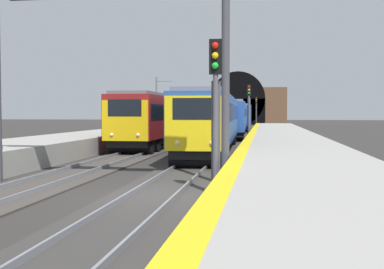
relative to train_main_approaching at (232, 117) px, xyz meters
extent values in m
plane|color=#302D2B|center=(-36.89, 0.00, -2.13)|extent=(320.00, 320.00, 0.00)
cube|color=#9E9B93|center=(-36.89, -4.54, -1.59)|extent=(112.00, 4.81, 1.06)
cube|color=yellow|center=(-36.89, -2.39, -1.06)|extent=(112.00, 0.50, 0.01)
cube|color=#383533|center=(-36.89, 0.00, -2.10)|extent=(160.00, 2.93, 0.06)
cube|color=gray|center=(-36.89, 0.72, -1.99)|extent=(160.00, 0.07, 0.15)
cube|color=gray|center=(-36.89, -0.72, -1.99)|extent=(160.00, 0.07, 0.15)
cube|color=#423D38|center=(-36.89, 4.56, -2.10)|extent=(160.00, 2.97, 0.06)
cube|color=gray|center=(-36.89, 3.85, -1.99)|extent=(160.00, 0.07, 0.15)
cube|color=#264C99|center=(-20.25, 0.00, 0.08)|extent=(20.09, 3.29, 2.62)
cube|color=black|center=(-20.25, 0.00, 0.46)|extent=(19.29, 3.30, 0.93)
cube|color=slate|center=(-20.25, 0.00, 1.49)|extent=(19.47, 2.86, 0.20)
cube|color=black|center=(-20.25, 0.00, -1.40)|extent=(19.68, 2.95, 0.47)
cylinder|color=black|center=(-29.29, -0.25, -1.70)|extent=(0.91, 2.54, 0.85)
cylinder|color=black|center=(-27.49, -0.20, -1.70)|extent=(0.91, 2.54, 0.85)
cylinder|color=black|center=(-13.01, 0.20, -1.70)|extent=(0.91, 2.54, 0.85)
cylinder|color=black|center=(-11.21, 0.25, -1.70)|extent=(0.91, 2.54, 0.85)
cube|color=yellow|center=(-30.30, -0.28, -0.03)|extent=(0.19, 2.63, 2.40)
cube|color=black|center=(-30.35, -0.28, 0.60)|extent=(0.09, 1.91, 0.94)
sphere|color=#F2EACC|center=(-30.33, -1.03, -0.88)|extent=(0.20, 0.20, 0.20)
sphere|color=#F2EACC|center=(-30.38, 0.47, -0.88)|extent=(0.20, 0.20, 0.20)
cube|color=#264C99|center=(0.26, 0.00, 0.08)|extent=(20.09, 3.29, 2.62)
cube|color=black|center=(0.26, 0.00, 0.43)|extent=(19.29, 3.30, 0.75)
cube|color=slate|center=(0.26, 0.00, 1.49)|extent=(19.47, 2.86, 0.20)
cube|color=black|center=(0.26, 0.00, -1.40)|extent=(19.68, 2.95, 0.47)
cylinder|color=black|center=(-8.35, -0.24, -1.70)|extent=(0.91, 2.54, 0.85)
cylinder|color=black|center=(-6.55, -0.19, -1.70)|extent=(0.91, 2.54, 0.85)
cylinder|color=black|center=(7.06, 0.19, -1.70)|extent=(0.91, 2.54, 0.85)
cylinder|color=black|center=(8.86, 0.24, -1.70)|extent=(0.91, 2.54, 0.85)
cube|color=#264C99|center=(20.76, 0.00, 0.08)|extent=(20.09, 3.29, 2.62)
cube|color=black|center=(20.76, 0.00, 0.39)|extent=(19.29, 3.30, 0.80)
cube|color=slate|center=(20.76, 0.00, 1.49)|extent=(19.47, 2.86, 0.20)
cube|color=black|center=(20.76, 0.00, -1.40)|extent=(19.68, 2.95, 0.47)
cylinder|color=black|center=(11.88, -0.25, -1.70)|extent=(0.91, 2.54, 0.85)
cylinder|color=black|center=(13.68, -0.20, -1.70)|extent=(0.91, 2.54, 0.85)
cylinder|color=black|center=(27.84, 0.20, -1.70)|extent=(0.91, 2.54, 0.85)
cylinder|color=black|center=(29.64, 0.25, -1.70)|extent=(0.91, 2.54, 0.85)
cube|color=maroon|center=(-14.31, 4.56, 0.16)|extent=(18.79, 3.16, 2.73)
cube|color=black|center=(-14.31, 4.56, 0.47)|extent=(18.04, 3.17, 0.97)
cube|color=slate|center=(-14.31, 4.56, 1.63)|extent=(18.22, 2.72, 0.20)
cube|color=black|center=(-14.31, 4.56, -1.38)|extent=(18.41, 2.81, 0.49)
cylinder|color=black|center=(-22.36, 4.69, -1.69)|extent=(0.91, 2.65, 0.87)
cylinder|color=black|center=(-20.56, 4.66, -1.69)|extent=(0.91, 2.65, 0.87)
cylinder|color=black|center=(-8.07, 4.47, -1.69)|extent=(0.91, 2.65, 0.87)
cylinder|color=black|center=(-6.27, 4.44, -1.69)|extent=(0.91, 2.65, 0.87)
cube|color=#E5B20F|center=(-23.73, 4.71, -0.02)|extent=(0.16, 2.76, 2.36)
cube|color=black|center=(-23.78, 4.71, 0.71)|extent=(0.07, 2.01, 0.98)
sphere|color=#F2EACC|center=(-23.80, 3.92, -0.85)|extent=(0.20, 0.20, 0.20)
sphere|color=#F2EACC|center=(-23.77, 5.50, -0.85)|extent=(0.20, 0.20, 0.20)
cube|color=maroon|center=(5.05, 4.56, 0.16)|extent=(18.79, 3.16, 2.73)
cube|color=black|center=(5.05, 4.56, 0.55)|extent=(18.04, 3.17, 0.93)
cube|color=slate|center=(5.05, 4.56, 1.63)|extent=(18.22, 2.72, 0.20)
cube|color=black|center=(5.05, 4.56, -1.38)|extent=(18.41, 2.81, 0.49)
cylinder|color=black|center=(-3.07, 4.69, -1.69)|extent=(0.91, 2.65, 0.87)
cylinder|color=black|center=(-1.27, 4.66, -1.69)|extent=(0.91, 2.65, 0.87)
cylinder|color=black|center=(11.37, 4.47, -1.69)|extent=(0.91, 2.65, 0.87)
cylinder|color=black|center=(13.17, 4.44, -1.69)|extent=(0.91, 2.65, 0.87)
cube|color=maroon|center=(24.42, 4.56, 0.16)|extent=(18.79, 3.16, 2.73)
cube|color=black|center=(24.42, 4.56, 0.46)|extent=(18.04, 3.17, 0.87)
cube|color=slate|center=(24.42, 4.56, 1.63)|extent=(18.22, 2.72, 0.20)
cube|color=black|center=(24.42, 4.56, -1.38)|extent=(18.41, 2.81, 0.49)
cylinder|color=black|center=(16.01, 4.69, -1.69)|extent=(0.91, 2.65, 0.87)
cylinder|color=black|center=(17.81, 4.66, -1.69)|extent=(0.91, 2.65, 0.87)
cylinder|color=black|center=(31.02, 4.46, -1.69)|extent=(0.91, 2.65, 0.87)
cylinder|color=black|center=(32.82, 4.43, -1.69)|extent=(0.91, 2.65, 0.87)
cylinder|color=#4C4C54|center=(-36.60, -1.80, -0.26)|extent=(0.16, 0.16, 3.72)
cube|color=black|center=(-36.60, -1.80, 2.12)|extent=(0.20, 0.38, 1.05)
cube|color=#4C4C54|center=(-36.46, -1.80, -0.26)|extent=(0.04, 0.28, 3.35)
sphere|color=red|center=(-36.73, -1.80, 2.45)|extent=(0.20, 0.20, 0.20)
sphere|color=yellow|center=(-36.73, -1.80, 2.15)|extent=(0.20, 0.20, 0.20)
sphere|color=green|center=(-36.73, -1.80, 1.85)|extent=(0.20, 0.20, 0.20)
cylinder|color=#4C4C54|center=(-3.75, -1.80, -0.04)|extent=(0.16, 0.16, 4.17)
cube|color=black|center=(-3.75, -1.80, 2.57)|extent=(0.20, 0.38, 1.05)
cube|color=#4C4C54|center=(-3.61, -1.80, -0.04)|extent=(0.04, 0.28, 3.76)
sphere|color=red|center=(-3.88, -1.80, 2.90)|extent=(0.20, 0.20, 0.20)
sphere|color=yellow|center=(-3.88, -1.80, 2.60)|extent=(0.20, 0.20, 0.20)
sphere|color=green|center=(-3.88, -1.80, 2.30)|extent=(0.20, 0.20, 0.20)
cylinder|color=#38383D|center=(39.44, -1.80, 0.05)|extent=(0.16, 0.16, 4.35)
cube|color=black|center=(39.44, -1.80, 2.75)|extent=(0.20, 0.38, 1.05)
cube|color=#38383D|center=(39.58, -1.80, 0.05)|extent=(0.04, 0.28, 3.91)
sphere|color=red|center=(39.31, -1.80, 3.07)|extent=(0.20, 0.20, 0.20)
sphere|color=yellow|center=(39.31, -1.80, 2.77)|extent=(0.20, 0.20, 0.20)
sphere|color=green|center=(39.31, -1.80, 2.47)|extent=(0.20, 0.20, 0.20)
cylinder|color=#3F3F47|center=(-34.44, -1.94, 1.48)|extent=(0.28, 0.28, 7.21)
cube|color=brown|center=(54.58, 2.28, 1.80)|extent=(2.08, 20.45, 7.86)
cube|color=black|center=(53.49, 2.28, 0.63)|extent=(0.12, 11.45, 5.50)
cylinder|color=black|center=(53.49, 2.28, 3.38)|extent=(0.12, 11.45, 11.45)
cylinder|color=#595B60|center=(17.62, 11.91, 1.67)|extent=(0.22, 0.22, 7.59)
cylinder|color=#595B60|center=(17.62, 10.78, 4.87)|extent=(0.08, 2.26, 0.08)
camera|label=1|loc=(-51.59, -3.27, 0.45)|focal=46.54mm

